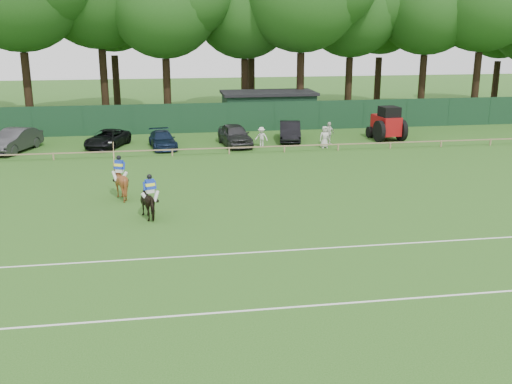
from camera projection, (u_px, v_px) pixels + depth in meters
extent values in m
plane|color=#1E4C14|center=(256.00, 244.00, 25.19)|extent=(160.00, 160.00, 0.00)
imported|color=black|center=(151.00, 202.00, 28.37)|extent=(1.43, 2.02, 1.56)
imported|color=brown|center=(120.00, 182.00, 31.52)|extent=(1.96, 2.05, 1.78)
imported|color=#303032|center=(15.00, 140.00, 43.11)|extent=(3.33, 5.29, 1.64)
imported|color=black|center=(107.00, 139.00, 44.66)|extent=(3.62, 5.08, 1.29)
imported|color=#101C34|center=(163.00, 140.00, 44.34)|extent=(2.28, 4.47, 1.24)
imported|color=#2F2F31|center=(235.00, 135.00, 45.22)|extent=(2.50, 4.95, 1.62)
imported|color=black|center=(290.00, 131.00, 47.10)|extent=(2.43, 4.77, 1.50)
imported|color=silver|center=(261.00, 137.00, 44.74)|extent=(1.11, 0.90, 1.50)
imported|color=silver|center=(329.00, 133.00, 45.44)|extent=(1.11, 0.84, 1.75)
imported|color=beige|center=(325.00, 137.00, 44.37)|extent=(0.84, 0.60, 1.62)
cube|color=silver|center=(150.00, 191.00, 28.22)|extent=(0.43, 0.37, 0.18)
cube|color=#1832B1|center=(150.00, 184.00, 28.13)|extent=(0.48, 0.42, 0.51)
cube|color=#FFFC28|center=(150.00, 185.00, 28.13)|extent=(0.50, 0.42, 0.18)
sphere|color=black|center=(149.00, 177.00, 28.03)|extent=(0.25, 0.25, 0.25)
cylinder|color=silver|center=(156.00, 196.00, 28.38)|extent=(0.39, 0.44, 0.59)
cylinder|color=silver|center=(145.00, 198.00, 28.13)|extent=(0.46, 0.29, 0.59)
cube|color=silver|center=(119.00, 171.00, 31.35)|extent=(0.43, 0.38, 0.18)
cube|color=#1832B1|center=(119.00, 165.00, 31.27)|extent=(0.49, 0.44, 0.51)
cube|color=#FFFC28|center=(119.00, 165.00, 31.27)|extent=(0.51, 0.43, 0.18)
sphere|color=black|center=(119.00, 158.00, 31.17)|extent=(0.25, 0.25, 0.25)
cylinder|color=silver|center=(124.00, 177.00, 31.33)|extent=(0.47, 0.28, 0.59)
cylinder|color=silver|center=(115.00, 176.00, 31.45)|extent=(0.38, 0.45, 0.59)
cylinder|color=tan|center=(114.00, 154.00, 31.23)|extent=(0.05, 0.64, 1.17)
cube|color=silver|center=(285.00, 308.00, 19.49)|extent=(60.00, 0.10, 0.01)
cube|color=silver|center=(260.00, 252.00, 24.24)|extent=(60.00, 0.10, 0.01)
cube|color=#997F5B|center=(215.00, 148.00, 42.17)|extent=(62.00, 0.08, 0.08)
cube|color=#14351E|center=(205.00, 118.00, 50.51)|extent=(92.00, 0.04, 2.50)
cube|color=#14331E|center=(268.00, 110.00, 54.24)|extent=(8.00, 4.00, 2.80)
cube|color=black|center=(268.00, 93.00, 53.82)|extent=(8.40, 4.40, 0.24)
cube|color=#9B0E11|center=(386.00, 125.00, 47.45)|extent=(1.70, 2.81, 1.45)
cube|color=black|center=(389.00, 113.00, 46.76)|extent=(1.47, 1.57, 1.01)
cylinder|color=black|center=(379.00, 131.00, 46.58)|extent=(0.49, 1.70, 1.68)
cylinder|color=black|center=(401.00, 130.00, 47.04)|extent=(0.49, 1.70, 1.68)
cylinder|color=black|center=(370.00, 132.00, 48.48)|extent=(0.42, 0.92, 0.89)
cylinder|color=black|center=(389.00, 131.00, 48.89)|extent=(0.42, 0.92, 0.89)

